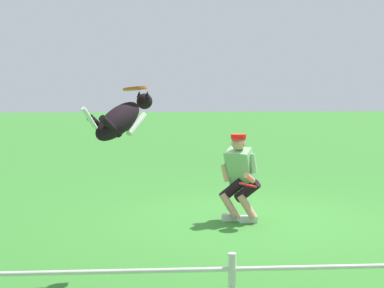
% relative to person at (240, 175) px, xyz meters
% --- Properties ---
extents(ground_plane, '(60.00, 60.00, 0.00)m').
position_rel_person_xyz_m(ground_plane, '(-0.24, -0.04, -0.70)').
color(ground_plane, '#357A2D').
extents(person, '(0.63, 0.71, 1.29)m').
position_rel_person_xyz_m(person, '(0.00, 0.00, 0.00)').
color(person, silver).
rests_on(person, ground_plane).
extents(dog, '(0.71, 0.89, 0.56)m').
position_rel_person_xyz_m(dog, '(1.58, 2.48, 0.98)').
color(dog, black).
extents(frisbee_flying, '(0.36, 0.36, 0.06)m').
position_rel_person_xyz_m(frisbee_flying, '(1.45, 2.32, 1.29)').
color(frisbee_flying, '#F1501E').
extents(frisbee_held, '(0.28, 0.28, 0.09)m').
position_rel_person_xyz_m(frisbee_held, '(-0.06, 0.38, -0.09)').
color(frisbee_held, red).
rests_on(frisbee_held, person).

